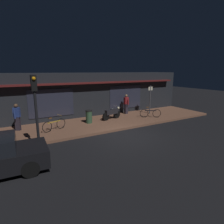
# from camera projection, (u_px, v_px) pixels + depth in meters

# --- Properties ---
(ground_plane) EXTENTS (60.00, 60.00, 0.00)m
(ground_plane) POSITION_uv_depth(u_px,v_px,m) (127.00, 136.00, 11.18)
(ground_plane) COLOR black
(sidewalk_slab) EXTENTS (18.00, 4.00, 0.15)m
(sidewalk_slab) POSITION_uv_depth(u_px,v_px,m) (104.00, 123.00, 13.70)
(sidewalk_slab) COLOR brown
(sidewalk_slab) RESTS_ON ground_plane
(storefront_building) EXTENTS (18.00, 3.30, 3.60)m
(storefront_building) POSITION_uv_depth(u_px,v_px,m) (86.00, 94.00, 16.20)
(storefront_building) COLOR black
(storefront_building) RESTS_ON ground_plane
(motorcycle) EXTENTS (1.69, 0.63, 0.97)m
(motorcycle) POSITION_uv_depth(u_px,v_px,m) (112.00, 113.00, 14.29)
(motorcycle) COLOR black
(motorcycle) RESTS_ON sidewalk_slab
(bicycle_parked) EXTENTS (1.56, 0.68, 0.91)m
(bicycle_parked) POSITION_uv_depth(u_px,v_px,m) (54.00, 125.00, 11.64)
(bicycle_parked) COLOR black
(bicycle_parked) RESTS_ON sidewalk_slab
(bicycle_extra) EXTENTS (1.45, 0.87, 0.91)m
(bicycle_extra) POSITION_uv_depth(u_px,v_px,m) (150.00, 113.00, 14.88)
(bicycle_extra) COLOR black
(bicycle_extra) RESTS_ON sidewalk_slab
(person_photographer) EXTENTS (0.44, 0.58, 1.67)m
(person_photographer) POSITION_uv_depth(u_px,v_px,m) (17.00, 117.00, 11.54)
(person_photographer) COLOR #28232D
(person_photographer) RESTS_ON sidewalk_slab
(person_bystander) EXTENTS (0.41, 0.62, 1.67)m
(person_bystander) POSITION_uv_depth(u_px,v_px,m) (126.00, 104.00, 16.05)
(person_bystander) COLOR #28232D
(person_bystander) RESTS_ON sidewalk_slab
(sign_post) EXTENTS (0.44, 0.09, 2.40)m
(sign_post) POSITION_uv_depth(u_px,v_px,m) (150.00, 98.00, 16.04)
(sign_post) COLOR #47474C
(sign_post) RESTS_ON sidewalk_slab
(trash_bin) EXTENTS (0.48, 0.48, 0.93)m
(trash_bin) POSITION_uv_depth(u_px,v_px,m) (89.00, 116.00, 13.26)
(trash_bin) COLOR #2D4C33
(trash_bin) RESTS_ON sidewalk_slab
(traffic_light_pole) EXTENTS (0.24, 0.33, 3.60)m
(traffic_light_pole) POSITION_uv_depth(u_px,v_px,m) (35.00, 101.00, 8.40)
(traffic_light_pole) COLOR black
(traffic_light_pole) RESTS_ON ground_plane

